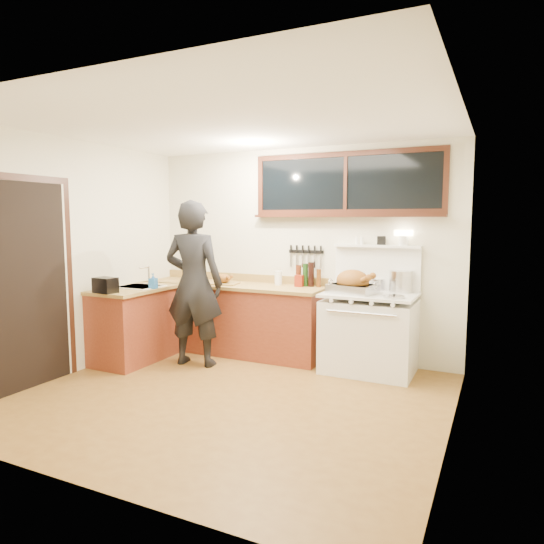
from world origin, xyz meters
The scene contains 20 objects.
ground_plane centered at (0.00, 0.00, -0.01)m, with size 4.00×3.50×0.02m, color brown.
room_shell centered at (0.00, 0.00, 1.65)m, with size 4.10×3.60×2.65m.
counter_back centered at (-0.80, 1.45, 0.45)m, with size 2.44×0.64×1.00m.
counter_left centered at (-1.70, 0.62, 0.45)m, with size 0.64×1.09×0.90m.
sink_unit centered at (-1.68, 0.70, 0.85)m, with size 0.50×0.45×0.37m.
vintage_stove centered at (1.00, 1.41, 0.47)m, with size 1.02×0.74×1.60m.
back_window centered at (0.60, 1.72, 2.06)m, with size 2.32×0.13×0.77m.
left_doorway centered at (-1.99, -0.55, 1.09)m, with size 0.02×1.04×2.17m.
knife_strip centered at (0.10, 1.73, 1.31)m, with size 0.46×0.03×0.28m.
man centered at (-0.94, 0.79, 0.97)m, with size 0.77×0.57×1.94m.
soap_bottle centered at (-1.43, 0.66, 0.99)m, with size 0.09×0.09×0.18m.
toaster centered at (-1.70, 0.16, 0.99)m, with size 0.26×0.19×0.17m.
cutting_board centered at (-0.86, 1.33, 0.95)m, with size 0.40×0.33×0.13m.
roast_turkey centered at (0.82, 1.34, 1.00)m, with size 0.56×0.46×0.26m.
stockpot centered at (1.30, 1.64, 1.02)m, with size 0.32×0.32×0.25m.
saucepan centered at (1.01, 1.70, 0.97)m, with size 0.20×0.31×0.13m.
pot_lid centered at (1.30, 1.21, 0.91)m, with size 0.27×0.27×0.04m.
coffee_tin centered at (0.08, 1.55, 0.97)m, with size 0.10×0.08×0.14m.
pitcher centered at (-0.21, 1.58, 0.99)m, with size 0.12×0.12×0.18m.
bottle_cluster centered at (0.16, 1.63, 1.04)m, with size 0.33×0.07×0.30m.
Camera 1 is at (2.31, -3.90, 1.73)m, focal length 32.00 mm.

